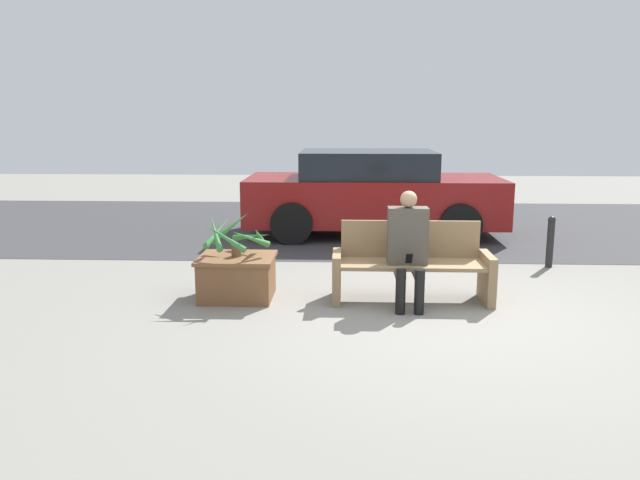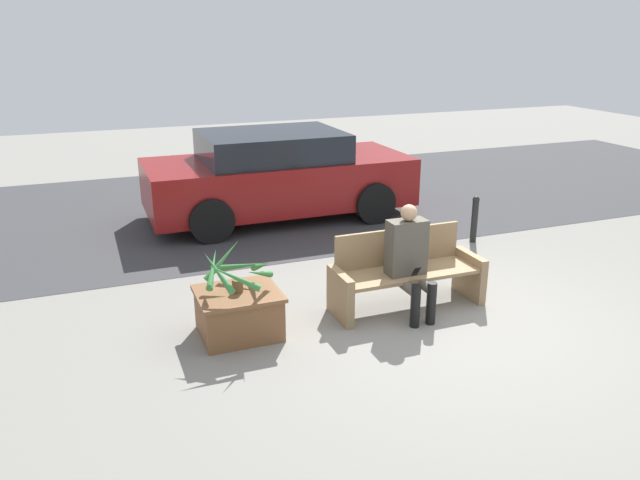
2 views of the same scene
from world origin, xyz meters
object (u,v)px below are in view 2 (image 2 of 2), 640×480
at_px(bench, 405,273).
at_px(person_seated, 410,256).
at_px(planter_box, 239,312).
at_px(parked_car, 277,175).
at_px(bollard_post, 475,218).
at_px(potted_plant, 236,270).

relative_size(bench, person_seated, 1.41).
height_order(bench, planter_box, bench).
relative_size(person_seated, parked_car, 0.29).
distance_m(planter_box, bollard_post, 4.23).
bearing_deg(bench, parked_car, 94.15).
xyz_separation_m(potted_plant, parked_car, (1.64, 3.85, 0.00)).
bearing_deg(bollard_post, planter_box, -157.72).
relative_size(person_seated, planter_box, 1.47).
bearing_deg(person_seated, bollard_post, 40.48).
distance_m(potted_plant, bollard_post, 4.25).
bearing_deg(bollard_post, potted_plant, -157.80).
distance_m(person_seated, potted_plant, 1.87).
relative_size(parked_car, bollard_post, 6.13).
xyz_separation_m(planter_box, parked_car, (1.64, 3.86, 0.45)).
bearing_deg(parked_car, planter_box, -113.01).
relative_size(planter_box, bollard_post, 1.20).
distance_m(person_seated, bollard_post, 2.73).
distance_m(potted_plant, parked_car, 4.19).
height_order(person_seated, planter_box, person_seated).
distance_m(planter_box, parked_car, 4.21).
bearing_deg(potted_plant, person_seated, -4.88).
bearing_deg(parked_car, potted_plant, -113.10).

